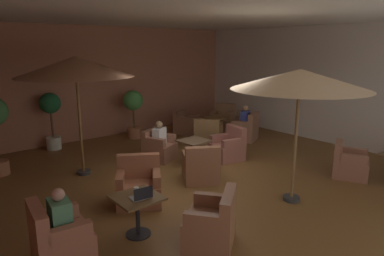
{
  "coord_description": "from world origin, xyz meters",
  "views": [
    {
      "loc": [
        -4.78,
        -5.27,
        2.92
      ],
      "look_at": [
        0.0,
        0.52,
        1.13
      ],
      "focal_mm": 32.03,
      "sensor_mm": 36.0,
      "label": 1
    }
  ],
  "objects_px": {
    "potted_tree_left_corner": "(51,113)",
    "potted_tree_mid_right": "(133,107)",
    "armchair_front_left_east": "(59,239)",
    "iced_drink_cup": "(136,191)",
    "armchair_mid_center_north": "(228,147)",
    "armchair_rear_right_east": "(223,120)",
    "open_laptop": "(142,195)",
    "armchair_front_left_north": "(139,186)",
    "patio_umbrella_center_beige": "(300,80)",
    "armchair_rear_right_north": "(246,130)",
    "patron_blue_shirt": "(245,117)",
    "cafe_table_mid_center": "(194,146)",
    "patron_by_window": "(159,134)",
    "patio_umbrella_tall_red": "(76,67)",
    "armchair_mid_center_south": "(201,167)",
    "armchair_rear_right_south": "(187,125)",
    "patron_with_friend": "(60,213)",
    "armchair_front_left_south": "(212,225)",
    "armchair_front_right_north": "(349,164)",
    "cafe_table_front_left": "(137,206)",
    "cafe_table_rear_right": "(215,122)",
    "armchair_mid_center_east": "(159,148)",
    "armchair_rear_right_west": "(209,135)"
  },
  "relations": [
    {
      "from": "potted_tree_left_corner",
      "to": "potted_tree_mid_right",
      "type": "bearing_deg",
      "value": -9.76
    },
    {
      "from": "armchair_front_left_east",
      "to": "iced_drink_cup",
      "type": "distance_m",
      "value": 1.29
    },
    {
      "from": "armchair_mid_center_north",
      "to": "armchair_rear_right_east",
      "type": "relative_size",
      "value": 0.82
    },
    {
      "from": "iced_drink_cup",
      "to": "open_laptop",
      "type": "bearing_deg",
      "value": -96.63
    },
    {
      "from": "armchair_front_left_north",
      "to": "patio_umbrella_center_beige",
      "type": "distance_m",
      "value": 3.57
    },
    {
      "from": "armchair_front_left_north",
      "to": "armchair_rear_right_north",
      "type": "distance_m",
      "value": 5.25
    },
    {
      "from": "armchair_rear_right_east",
      "to": "patron_blue_shirt",
      "type": "height_order",
      "value": "patron_blue_shirt"
    },
    {
      "from": "potted_tree_left_corner",
      "to": "armchair_rear_right_north",
      "type": "bearing_deg",
      "value": -29.83
    },
    {
      "from": "cafe_table_mid_center",
      "to": "patron_by_window",
      "type": "xyz_separation_m",
      "value": [
        -0.41,
        0.91,
        0.18
      ]
    },
    {
      "from": "iced_drink_cup",
      "to": "open_laptop",
      "type": "height_order",
      "value": "open_laptop"
    },
    {
      "from": "patio_umbrella_tall_red",
      "to": "potted_tree_mid_right",
      "type": "height_order",
      "value": "patio_umbrella_tall_red"
    },
    {
      "from": "armchair_mid_center_south",
      "to": "cafe_table_mid_center",
      "type": "bearing_deg",
      "value": 58.78
    },
    {
      "from": "armchair_rear_right_north",
      "to": "patio_umbrella_center_beige",
      "type": "xyz_separation_m",
      "value": [
        -2.65,
        -3.54,
        2.0
      ]
    },
    {
      "from": "patron_by_window",
      "to": "armchair_mid_center_north",
      "type": "bearing_deg",
      "value": -37.68
    },
    {
      "from": "armchair_rear_right_east",
      "to": "patron_blue_shirt",
      "type": "distance_m",
      "value": 1.59
    },
    {
      "from": "armchair_rear_right_south",
      "to": "armchair_front_left_east",
      "type": "bearing_deg",
      "value": -142.5
    },
    {
      "from": "armchair_rear_right_east",
      "to": "patron_by_window",
      "type": "bearing_deg",
      "value": -159.52
    },
    {
      "from": "patio_umbrella_tall_red",
      "to": "armchair_rear_right_east",
      "type": "bearing_deg",
      "value": 10.93
    },
    {
      "from": "armchair_front_left_east",
      "to": "potted_tree_left_corner",
      "type": "relative_size",
      "value": 0.53
    },
    {
      "from": "armchair_front_left_north",
      "to": "patron_by_window",
      "type": "xyz_separation_m",
      "value": [
        1.73,
        1.85,
        0.38
      ]
    },
    {
      "from": "patio_umbrella_center_beige",
      "to": "patron_blue_shirt",
      "type": "xyz_separation_m",
      "value": [
        2.63,
        3.58,
        -1.6
      ]
    },
    {
      "from": "patron_blue_shirt",
      "to": "open_laptop",
      "type": "bearing_deg",
      "value": -152.59
    },
    {
      "from": "armchair_mid_center_south",
      "to": "patron_with_friend",
      "type": "xyz_separation_m",
      "value": [
        -3.38,
        -0.95,
        0.39
      ]
    },
    {
      "from": "armchair_front_left_south",
      "to": "armchair_front_right_north",
      "type": "distance_m",
      "value": 4.31
    },
    {
      "from": "cafe_table_front_left",
      "to": "armchair_rear_right_east",
      "type": "bearing_deg",
      "value": 34.99
    },
    {
      "from": "armchair_front_left_south",
      "to": "open_laptop",
      "type": "distance_m",
      "value": 1.15
    },
    {
      "from": "iced_drink_cup",
      "to": "armchair_rear_right_east",
      "type": "bearing_deg",
      "value": 34.62
    },
    {
      "from": "potted_tree_mid_right",
      "to": "open_laptop",
      "type": "distance_m",
      "value": 6.1
    },
    {
      "from": "cafe_table_front_left",
      "to": "armchair_rear_right_east",
      "type": "xyz_separation_m",
      "value": [
        6.05,
        4.24,
        -0.16
      ]
    },
    {
      "from": "armchair_front_left_south",
      "to": "patron_with_friend",
      "type": "distance_m",
      "value": 2.17
    },
    {
      "from": "armchair_front_left_south",
      "to": "armchair_front_right_north",
      "type": "xyz_separation_m",
      "value": [
        4.31,
        0.04,
        -0.02
      ]
    },
    {
      "from": "cafe_table_rear_right",
      "to": "armchair_front_right_north",
      "type": "bearing_deg",
      "value": -91.51
    },
    {
      "from": "armchair_mid_center_south",
      "to": "patio_umbrella_tall_red",
      "type": "bearing_deg",
      "value": 131.41
    },
    {
      "from": "armchair_mid_center_east",
      "to": "armchair_rear_right_north",
      "type": "bearing_deg",
      "value": -2.81
    },
    {
      "from": "cafe_table_mid_center",
      "to": "armchair_front_left_south",
      "type": "bearing_deg",
      "value": -125.44
    },
    {
      "from": "armchair_rear_right_east",
      "to": "armchair_rear_right_west",
      "type": "height_order",
      "value": "armchair_rear_right_east"
    },
    {
      "from": "armchair_rear_right_north",
      "to": "potted_tree_left_corner",
      "type": "relative_size",
      "value": 0.62
    },
    {
      "from": "armchair_rear_right_north",
      "to": "armchair_front_left_north",
      "type": "bearing_deg",
      "value": -160.93
    },
    {
      "from": "armchair_rear_right_north",
      "to": "open_laptop",
      "type": "height_order",
      "value": "armchair_rear_right_north"
    },
    {
      "from": "armchair_front_left_east",
      "to": "armchair_rear_right_north",
      "type": "distance_m",
      "value": 7.27
    },
    {
      "from": "potted_tree_mid_right",
      "to": "armchair_front_left_north",
      "type": "bearing_deg",
      "value": -119.11
    },
    {
      "from": "cafe_table_mid_center",
      "to": "armchair_mid_center_south",
      "type": "bearing_deg",
      "value": -121.22
    },
    {
      "from": "patio_umbrella_center_beige",
      "to": "potted_tree_left_corner",
      "type": "bearing_deg",
      "value": 110.53
    },
    {
      "from": "potted_tree_left_corner",
      "to": "open_laptop",
      "type": "distance_m",
      "value": 5.78
    },
    {
      "from": "patron_blue_shirt",
      "to": "patron_with_friend",
      "type": "bearing_deg",
      "value": -158.41
    },
    {
      "from": "open_laptop",
      "to": "armchair_mid_center_east",
      "type": "bearing_deg",
      "value": 52.16
    },
    {
      "from": "armchair_front_left_east",
      "to": "patio_umbrella_tall_red",
      "type": "xyz_separation_m",
      "value": [
        1.58,
        3.03,
        2.16
      ]
    },
    {
      "from": "armchair_rear_right_west",
      "to": "patron_with_friend",
      "type": "relative_size",
      "value": 1.69
    },
    {
      "from": "potted_tree_left_corner",
      "to": "armchair_mid_center_south",
      "type": "bearing_deg",
      "value": -69.56
    },
    {
      "from": "armchair_front_left_north",
      "to": "patron_with_friend",
      "type": "bearing_deg",
      "value": -152.98
    }
  ]
}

